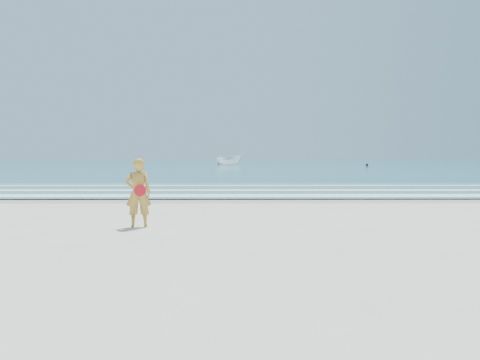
{
  "coord_description": "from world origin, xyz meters",
  "views": [
    {
      "loc": [
        -0.05,
        -8.13,
        1.64
      ],
      "look_at": [
        0.02,
        4.0,
        1.0
      ],
      "focal_mm": 35.0,
      "sensor_mm": 36.0,
      "label": 1
    }
  ],
  "objects": [
    {
      "name": "woman",
      "position": [
        -2.31,
        2.51,
        0.79
      ],
      "size": [
        0.64,
        0.49,
        1.58
      ],
      "color": "gold",
      "rests_on": "ground"
    },
    {
      "name": "shallow",
      "position": [
        0.0,
        14.0,
        0.04
      ],
      "size": [
        400.0,
        10.0,
        0.01
      ],
      "primitive_type": "cube",
      "color": "#59B7AD",
      "rests_on": "ocean"
    },
    {
      "name": "foam_far",
      "position": [
        0.0,
        16.5,
        0.05
      ],
      "size": [
        400.0,
        0.6,
        0.01
      ],
      "primitive_type": "cube",
      "color": "white",
      "rests_on": "shallow"
    },
    {
      "name": "boat",
      "position": [
        -1.45,
        71.45,
        0.94
      ],
      "size": [
        4.98,
        3.17,
        1.8
      ],
      "primitive_type": "imported",
      "rotation": [
        0.0,
        0.0,
        1.9
      ],
      "color": "white",
      "rests_on": "ocean"
    },
    {
      "name": "wet_sand",
      "position": [
        0.0,
        9.0,
        0.0
      ],
      "size": [
        400.0,
        2.4,
        0.0
      ],
      "primitive_type": "cube",
      "color": "#B2A893",
      "rests_on": "ground"
    },
    {
      "name": "foam_mid",
      "position": [
        0.0,
        13.2,
        0.05
      ],
      "size": [
        400.0,
        0.9,
        0.01
      ],
      "primitive_type": "cube",
      "color": "white",
      "rests_on": "shallow"
    },
    {
      "name": "ground",
      "position": [
        0.0,
        0.0,
        0.0
      ],
      "size": [
        400.0,
        400.0,
        0.0
      ],
      "primitive_type": "plane",
      "color": "silver",
      "rests_on": "ground"
    },
    {
      "name": "ocean",
      "position": [
        0.0,
        105.0,
        0.02
      ],
      "size": [
        400.0,
        190.0,
        0.04
      ],
      "primitive_type": "cube",
      "color": "#19727F",
      "rests_on": "ground"
    },
    {
      "name": "foam_near",
      "position": [
        0.0,
        10.3,
        0.05
      ],
      "size": [
        400.0,
        1.4,
        0.01
      ],
      "primitive_type": "cube",
      "color": "white",
      "rests_on": "shallow"
    },
    {
      "name": "buoy",
      "position": [
        19.68,
        62.74,
        0.23
      ],
      "size": [
        0.38,
        0.38,
        0.38
      ],
      "primitive_type": "sphere",
      "color": "black",
      "rests_on": "ocean"
    }
  ]
}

